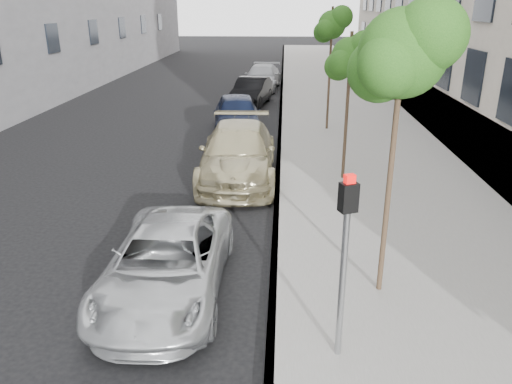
# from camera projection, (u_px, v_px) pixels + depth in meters

# --- Properties ---
(ground) EXTENTS (160.00, 160.00, 0.00)m
(ground) POSITION_uv_depth(u_px,v_px,m) (201.00, 338.00, 8.36)
(ground) COLOR black
(ground) RESTS_ON ground
(sidewalk) EXTENTS (6.40, 72.00, 0.14)m
(sidewalk) POSITION_uv_depth(u_px,v_px,m) (333.00, 93.00, 30.51)
(sidewalk) COLOR gray
(sidewalk) RESTS_ON ground
(curb) EXTENTS (0.15, 72.00, 0.14)m
(curb) POSITION_uv_depth(u_px,v_px,m) (282.00, 93.00, 30.67)
(curb) COLOR #9E9B93
(curb) RESTS_ON ground
(tree_near) EXTENTS (1.77, 1.57, 5.24)m
(tree_near) POSITION_uv_depth(u_px,v_px,m) (404.00, 54.00, 8.00)
(tree_near) COLOR #38281C
(tree_near) RESTS_ON sidewalk
(tree_mid) EXTENTS (1.51, 1.31, 4.42)m
(tree_mid) POSITION_uv_depth(u_px,v_px,m) (351.00, 57.00, 14.31)
(tree_mid) COLOR #38281C
(tree_mid) RESTS_ON sidewalk
(tree_far) EXTENTS (1.53, 1.33, 5.04)m
(tree_far) POSITION_uv_depth(u_px,v_px,m) (333.00, 25.00, 20.16)
(tree_far) COLOR #38281C
(tree_far) RESTS_ON sidewalk
(signal_pole) EXTENTS (0.29, 0.26, 2.94)m
(signal_pole) POSITION_uv_depth(u_px,v_px,m) (345.00, 247.00, 7.14)
(signal_pole) COLOR #939699
(signal_pole) RESTS_ON sidewalk
(minivan) EXTENTS (2.22, 4.73, 1.31)m
(minivan) POSITION_uv_depth(u_px,v_px,m) (167.00, 263.00, 9.42)
(minivan) COLOR silver
(minivan) RESTS_ON ground
(suv) EXTENTS (2.52, 5.78, 1.66)m
(suv) POSITION_uv_depth(u_px,v_px,m) (238.00, 153.00, 15.73)
(suv) COLOR tan
(suv) RESTS_ON ground
(sedan_blue) EXTENTS (2.51, 4.99, 1.63)m
(sedan_blue) POSITION_uv_depth(u_px,v_px,m) (237.00, 114.00, 21.22)
(sedan_blue) COLOR black
(sedan_blue) RESTS_ON ground
(sedan_black) EXTENTS (2.23, 4.64, 1.47)m
(sedan_black) POSITION_uv_depth(u_px,v_px,m) (252.00, 92.00, 27.06)
(sedan_black) COLOR black
(sedan_black) RESTS_ON ground
(sedan_rear) EXTENTS (2.54, 5.37, 1.51)m
(sedan_rear) POSITION_uv_depth(u_px,v_px,m) (262.00, 77.00, 32.11)
(sedan_rear) COLOR gray
(sedan_rear) RESTS_ON ground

